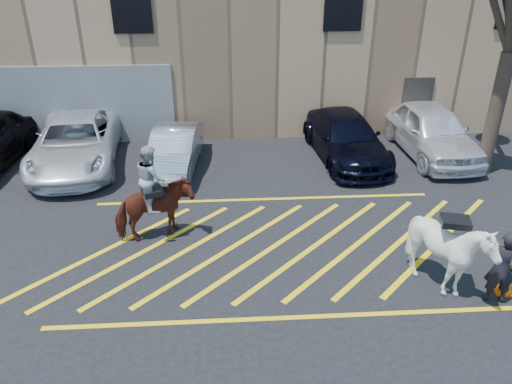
{
  "coord_description": "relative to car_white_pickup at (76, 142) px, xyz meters",
  "views": [
    {
      "loc": [
        -1.03,
        -10.42,
        6.89
      ],
      "look_at": [
        -0.36,
        0.2,
        1.3
      ],
      "focal_mm": 35.0,
      "sensor_mm": 36.0,
      "label": 1
    }
  ],
  "objects": [
    {
      "name": "ground",
      "position": [
        5.94,
        -5.07,
        -0.77
      ],
      "size": [
        90.0,
        90.0,
        0.0
      ],
      "primitive_type": "plane",
      "color": "black",
      "rests_on": "ground"
    },
    {
      "name": "car_white_pickup",
      "position": [
        0.0,
        0.0,
        0.0
      ],
      "size": [
        3.1,
        5.79,
        1.55
      ],
      "primitive_type": "imported",
      "rotation": [
        0.0,
        0.0,
        0.1
      ],
      "color": "silver",
      "rests_on": "ground"
    },
    {
      "name": "car_silver_sedan",
      "position": [
        3.23,
        -0.6,
        -0.12
      ],
      "size": [
        1.73,
        4.08,
        1.31
      ],
      "primitive_type": "imported",
      "rotation": [
        0.0,
        0.0,
        -0.09
      ],
      "color": "#979EA5",
      "rests_on": "ground"
    },
    {
      "name": "car_blue_suv",
      "position": [
        8.91,
        0.03,
        -0.05
      ],
      "size": [
        2.53,
        5.15,
        1.44
      ],
      "primitive_type": "imported",
      "rotation": [
        0.0,
        0.0,
        0.1
      ],
      "color": "black",
      "rests_on": "ground"
    },
    {
      "name": "car_white_suv",
      "position": [
        11.9,
        0.12,
        0.07
      ],
      "size": [
        2.25,
        5.04,
        1.68
      ],
      "primitive_type": "imported",
      "rotation": [
        0.0,
        0.0,
        0.05
      ],
      "color": "white",
      "rests_on": "ground"
    },
    {
      "name": "handler",
      "position": [
        10.4,
        -7.59,
        0.06
      ],
      "size": [
        0.68,
        0.53,
        1.66
      ],
      "primitive_type": "imported",
      "rotation": [
        0.0,
        0.0,
        2.91
      ],
      "color": "black",
      "rests_on": "ground"
    },
    {
      "name": "warehouse",
      "position": [
        5.92,
        6.92,
        2.88
      ],
      "size": [
        32.42,
        10.2,
        7.3
      ],
      "color": "tan",
      "rests_on": "ground"
    },
    {
      "name": "hatching_zone",
      "position": [
        5.94,
        -5.37,
        -0.77
      ],
      "size": [
        12.6,
        5.12,
        0.01
      ],
      "color": "yellow",
      "rests_on": "ground"
    },
    {
      "name": "mounted_bay",
      "position": [
        3.08,
        -4.73,
        0.23
      ],
      "size": [
        2.07,
        1.46,
        2.49
      ],
      "color": "#5C2115",
      "rests_on": "ground"
    },
    {
      "name": "saddled_white",
      "position": [
        9.46,
        -7.16,
        0.19
      ],
      "size": [
        1.93,
        2.07,
        1.91
      ],
      "color": "silver",
      "rests_on": "ground"
    },
    {
      "name": "traffic_cone",
      "position": [
        10.76,
        -7.34,
        -0.41
      ],
      "size": [
        0.44,
        0.44,
        0.73
      ],
      "color": "#FF450A",
      "rests_on": "ground"
    }
  ]
}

